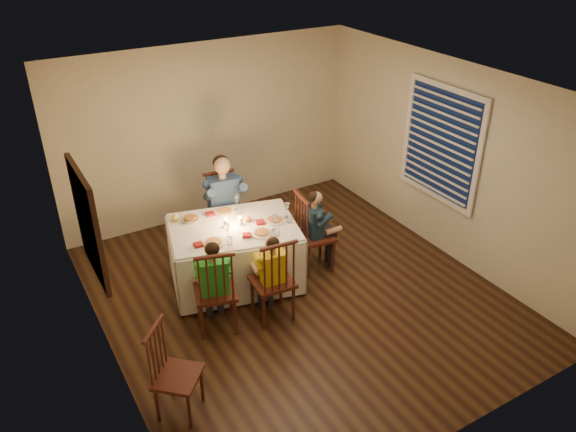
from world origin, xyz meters
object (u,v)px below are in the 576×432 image
chair_end (314,267)px  child_yellow (273,315)px  chair_extra (182,410)px  dining_table (234,242)px  child_green (218,326)px  child_teal (314,267)px  serving_bowl (191,220)px  chair_near_right (273,315)px  adult (227,247)px  chair_adult (227,247)px  chair_near_left (218,326)px

chair_end → child_yellow: size_ratio=1.01×
chair_extra → child_yellow: size_ratio=0.91×
dining_table → chair_extra: dining_table is taller
child_green → child_yellow: 0.65m
chair_end → child_green: (-1.59, -0.45, 0.00)m
child_teal → serving_bowl: bearing=74.1°
chair_near_right → serving_bowl: serving_bowl is taller
adult → serving_bowl: serving_bowl is taller
chair_adult → child_yellow: size_ratio=1.01×
dining_table → chair_near_left: size_ratio=1.61×
adult → chair_near_left: bearing=-111.2°
adult → child_yellow: (-0.17, -1.62, 0.00)m
dining_table → chair_adult: (0.24, 0.77, -0.58)m
chair_near_left → adult: (0.80, 1.47, 0.00)m
serving_bowl → child_yellow: bearing=-68.9°
child_yellow → child_teal: bearing=-143.0°
chair_end → child_green: bearing=113.1°
child_teal → dining_table: bearing=83.6°
chair_near_right → child_teal: child_teal is taller
dining_table → chair_adult: 0.99m
dining_table → child_green: (-0.57, -0.70, -0.58)m
adult → child_yellow: bearing=-88.5°
chair_near_left → chair_adult: bearing=-101.9°
serving_bowl → adult: bearing=32.9°
adult → child_green: size_ratio=1.20×
dining_table → child_teal: size_ratio=1.58×
chair_end → child_green: size_ratio=0.96×
adult → child_green: (-0.80, -1.47, 0.00)m
chair_near_right → chair_extra: size_ratio=1.11×
chair_near_left → child_yellow: size_ratio=1.01×
child_green → chair_near_right: bearing=-176.3°
dining_table → child_green: dining_table is taller
dining_table → serving_bowl: size_ratio=8.91×
serving_bowl → child_green: bearing=-99.0°
chair_extra → child_yellow: child_yellow is taller
chair_adult → serving_bowl: bearing=-139.8°
chair_end → child_green: 1.65m
chair_extra → child_green: bearing=2.5°
chair_adult → chair_near_right: size_ratio=1.00×
chair_near_left → chair_end: 1.65m
chair_extra → chair_adult: bearing=9.3°
child_yellow → dining_table: bearing=-80.0°
dining_table → child_yellow: size_ratio=1.63×
chair_near_left → chair_end: bearing=-147.6°
chair_end → chair_extra: bearing=127.6°
chair_near_left → child_yellow: bearing=-176.3°
chair_adult → adult: size_ratio=0.80×
chair_end → chair_near_left: bearing=113.1°
dining_table → child_green: 1.07m
chair_end → serving_bowl: serving_bowl is taller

